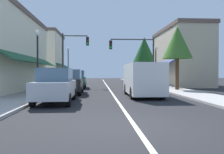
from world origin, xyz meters
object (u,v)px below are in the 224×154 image
Objects in this scene: tree_right_near at (177,43)px; street_lamp_left_far at (68,60)px; parked_car_nearest_left at (56,86)px; tree_right_far at (144,50)px; parked_car_second_left at (70,82)px; traffic_signal_left_corner at (71,52)px; van_in_lane at (142,79)px; street_lamp_left_near at (38,51)px; street_lamp_right_mid at (156,60)px; traffic_signal_mast_arm at (138,53)px; parked_car_third_left at (77,79)px.

street_lamp_left_far is at bearing 131.18° from tree_right_near.
tree_right_far is (9.23, 22.17, 4.10)m from parked_car_nearest_left.
traffic_signal_left_corner reaches higher than parked_car_second_left.
van_in_lane reaches higher than parked_car_nearest_left.
street_lamp_left_near reaches higher than van_in_lane.
tree_right_near is (0.80, -3.93, 1.19)m from street_lamp_right_mid.
traffic_signal_mast_arm is at bearing 47.02° from parked_car_second_left.
street_lamp_left_near is at bearing -154.58° from parked_car_second_left.
traffic_signal_left_corner is (-0.82, 7.70, 2.88)m from parked_car_second_left.
traffic_signal_mast_arm reaches higher than street_lamp_left_near.
parked_car_second_left is at bearing -83.90° from traffic_signal_left_corner.
street_lamp_left_near is 1.04× the size of street_lamp_right_mid.
tree_right_far reaches higher than traffic_signal_left_corner.
street_lamp_left_far is at bearing 96.89° from parked_car_second_left.
van_in_lane is 1.05× the size of street_lamp_left_far.
van_in_lane is at bearing -110.52° from street_lamp_right_mid.
street_lamp_left_far is at bearing 101.91° from parked_car_third_left.
traffic_signal_mast_arm is 11.42m from street_lamp_left_near.
tree_right_near reaches higher than traffic_signal_mast_arm.
street_lamp_left_near is 0.62× the size of tree_right_far.
parked_car_third_left is 0.75× the size of tree_right_near.
street_lamp_left_near is 12.20m from street_lamp_right_mid.
parked_car_third_left is 6.90m from traffic_signal_mast_arm.
parked_car_third_left is at bearing 89.81° from parked_car_second_left.
tree_right_far is (4.19, 19.35, 3.83)m from van_in_lane.
traffic_signal_left_corner is (-5.72, 9.61, 2.61)m from van_in_lane.
tree_right_near is at bearing -48.82° from street_lamp_left_far.
traffic_signal_left_corner reaches higher than parked_car_third_left.
van_in_lane is 0.91× the size of traffic_signal_left_corner.
traffic_signal_left_corner is (-0.72, 1.68, 2.88)m from parked_car_third_left.
parked_car_second_left is at bearing -117.54° from tree_right_far.
parked_car_third_left is 0.72× the size of traffic_signal_left_corner.
parked_car_nearest_left is 1.00× the size of parked_car_second_left.
van_in_lane is 17.88m from street_lamp_left_far.
street_lamp_left_far is (-0.01, 15.44, 0.35)m from street_lamp_left_near.
street_lamp_left_near is at bearing 116.19° from parked_car_nearest_left.
street_lamp_left_near is at bearing -163.50° from tree_right_near.
traffic_signal_mast_arm is 11.02m from tree_right_far.
parked_car_second_left is at bearing 87.53° from parked_car_nearest_left.
traffic_signal_left_corner is 8.83m from street_lamp_left_near.
tree_right_far is at bearing 58.92° from street_lamp_left_near.
parked_car_nearest_left is 1.00× the size of parked_car_third_left.
traffic_signal_mast_arm is at bearing 154.54° from street_lamp_right_mid.
street_lamp_left_near reaches higher than parked_car_third_left.
street_lamp_left_far is (-6.94, 16.34, 2.18)m from van_in_lane.
traffic_signal_left_corner is 1.36× the size of street_lamp_right_mid.
street_lamp_left_near is at bearing -144.40° from street_lamp_right_mid.
parked_car_third_left is 0.59× the size of tree_right_far.
parked_car_nearest_left is at bearing -126.59° from street_lamp_right_mid.
tree_right_near is 0.79× the size of tree_right_far.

